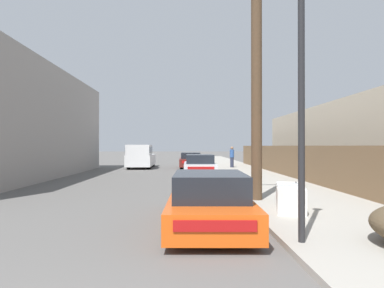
# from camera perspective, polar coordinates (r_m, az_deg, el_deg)

# --- Properties ---
(sidewalk_curb) EXTENTS (4.20, 63.00, 0.12)m
(sidewalk_curb) POSITION_cam_1_polar(r_m,az_deg,el_deg) (25.59, 7.49, -4.27)
(sidewalk_curb) COLOR #9E998E
(sidewalk_curb) RESTS_ON ground
(discarded_fridge) EXTENTS (1.08, 1.82, 0.70)m
(discarded_fridge) POSITION_cam_1_polar(r_m,az_deg,el_deg) (9.51, 16.03, -8.57)
(discarded_fridge) COLOR silver
(discarded_fridge) RESTS_ON sidewalk_curb
(parked_sports_car_red) EXTENTS (1.90, 4.76, 1.23)m
(parked_sports_car_red) POSITION_cam_1_polar(r_m,az_deg,el_deg) (7.98, 2.82, -9.45)
(parked_sports_car_red) COLOR #E05114
(parked_sports_car_red) RESTS_ON ground
(car_parked_mid) EXTENTS (1.90, 4.48, 1.30)m
(car_parked_mid) POSITION_cam_1_polar(r_m,az_deg,el_deg) (20.65, 1.28, -3.67)
(car_parked_mid) COLOR silver
(car_parked_mid) RESTS_ON ground
(car_parked_far) EXTENTS (1.83, 4.73, 1.26)m
(car_parked_far) POSITION_cam_1_polar(r_m,az_deg,el_deg) (28.81, -0.27, -2.75)
(car_parked_far) COLOR #5B1E19
(car_parked_far) RESTS_ON ground
(pickup_truck) EXTENTS (1.98, 5.60, 1.91)m
(pickup_truck) POSITION_cam_1_polar(r_m,az_deg,el_deg) (28.34, -8.54, -2.08)
(pickup_truck) COLOR silver
(pickup_truck) RESTS_ON ground
(utility_pole) EXTENTS (1.80, 0.34, 7.44)m
(utility_pole) POSITION_cam_1_polar(r_m,az_deg,el_deg) (11.24, 10.71, 10.48)
(utility_pole) COLOR #4C3826
(utility_pole) RESTS_ON sidewalk_curb
(street_lamp) EXTENTS (0.26, 0.26, 5.19)m
(street_lamp) POSITION_cam_1_polar(r_m,az_deg,el_deg) (6.49, 17.76, 11.04)
(street_lamp) COLOR #232326
(street_lamp) RESTS_ON sidewalk_curb
(wooden_fence) EXTENTS (0.08, 32.28, 1.72)m
(wooden_fence) POSITION_cam_1_polar(r_m,az_deg,el_deg) (18.34, 17.29, -2.95)
(wooden_fence) COLOR brown
(wooden_fence) RESTS_ON sidewalk_curb
(building_right_house) EXTENTS (6.00, 22.75, 4.20)m
(building_right_house) POSITION_cam_1_polar(r_m,az_deg,el_deg) (21.58, 28.69, 0.46)
(building_right_house) COLOR beige
(building_right_house) RESTS_ON ground
(pedestrian) EXTENTS (0.34, 0.34, 1.65)m
(pedestrian) POSITION_cam_1_polar(r_m,az_deg,el_deg) (27.36, 6.67, -2.12)
(pedestrian) COLOR #282D42
(pedestrian) RESTS_ON sidewalk_curb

